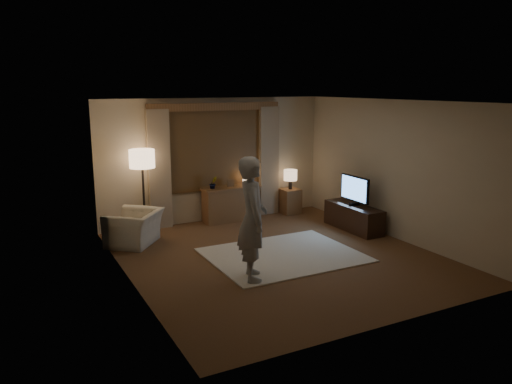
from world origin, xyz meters
TOP-DOWN VIEW (x-y plane):
  - room at (0.00, 0.50)m, footprint 5.04×5.54m
  - rug at (0.09, 0.02)m, footprint 2.50×2.00m
  - sideboard at (0.25, 2.50)m, footprint 1.20×0.40m
  - picture_frame at (0.25, 2.50)m, footprint 0.16×0.02m
  - plant at (-0.15, 2.50)m, footprint 0.16×0.13m
  - table_lamp_sideboard at (0.65, 2.50)m, footprint 0.22×0.22m
  - floor_lamp at (-1.65, 2.39)m, footprint 0.48×0.48m
  - armchair at (-2.00, 1.81)m, footprint 1.24×1.26m
  - side_table at (1.70, 2.45)m, footprint 0.40×0.40m
  - table_lamp_side at (1.70, 2.45)m, footprint 0.30×0.30m
  - tv_stand at (2.15, 0.73)m, footprint 0.45×1.40m
  - tv at (2.15, 0.73)m, footprint 0.20×0.82m
  - person at (-0.86, -0.68)m, footprint 0.63×0.78m

SIDE VIEW (x-z plane):
  - rug at x=0.09m, z-range 0.00..0.02m
  - tv_stand at x=2.15m, z-range 0.00..0.50m
  - side_table at x=1.70m, z-range 0.00..0.56m
  - armchair at x=-2.00m, z-range 0.00..0.62m
  - sideboard at x=0.25m, z-range 0.00..0.70m
  - picture_frame at x=0.25m, z-range 0.70..0.90m
  - tv at x=2.15m, z-range 0.53..1.13m
  - plant at x=-0.15m, z-range 0.70..1.00m
  - table_lamp_side at x=1.70m, z-range 0.65..1.09m
  - table_lamp_sideboard at x=0.65m, z-range 0.75..1.05m
  - person at x=-0.86m, z-range 0.02..1.86m
  - room at x=0.00m, z-range 0.01..2.65m
  - floor_lamp at x=-1.65m, z-range 0.56..2.22m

